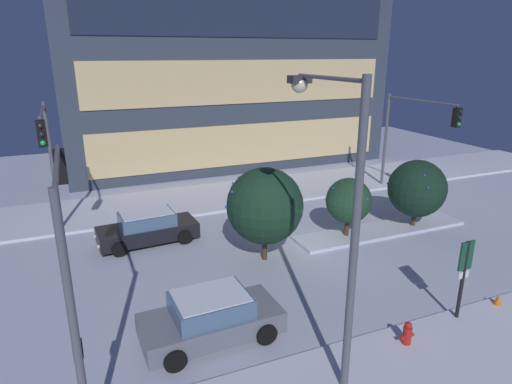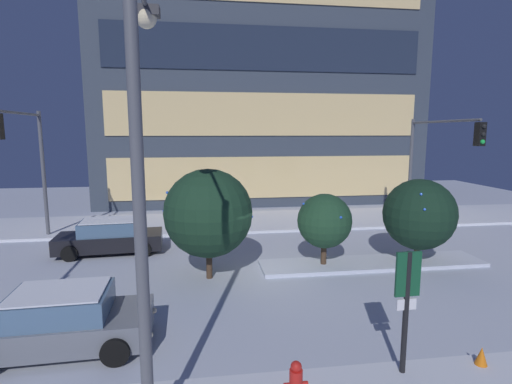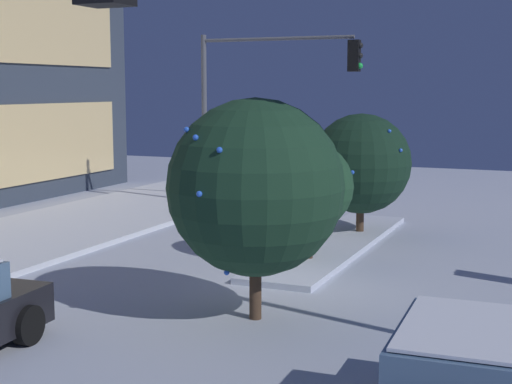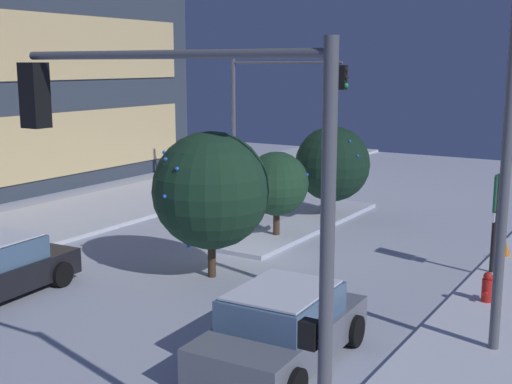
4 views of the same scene
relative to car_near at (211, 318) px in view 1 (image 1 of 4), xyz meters
name	(u,v)px [view 1 (image 1 of 4)]	position (x,y,z in m)	size (l,w,h in m)	color
ground	(299,253)	(5.32, 4.23, -0.71)	(52.00, 52.00, 0.00)	silver
curb_strip_near	(456,384)	(5.32, -4.46, -0.64)	(52.00, 5.20, 0.14)	silver
curb_strip_far	(232,195)	(5.32, 12.91, -0.64)	(52.00, 5.20, 0.14)	silver
median_strip	(381,230)	(10.16, 4.79, -0.64)	(9.00, 1.80, 0.14)	silver
car_near	(211,318)	(0.00, 0.00, 0.00)	(4.39, 2.27, 1.49)	slate
car_far	(148,228)	(-0.58, 7.92, 0.00)	(4.62, 2.24, 1.49)	black
traffic_light_corner_far_left	(48,150)	(-4.29, 9.39, 3.67)	(0.32, 4.45, 6.28)	#565960
traffic_light_corner_far_right	(413,126)	(15.14, 8.77, 3.55)	(0.32, 5.76, 5.98)	#565960
traffic_light_corner_near_left	(66,238)	(-3.66, -0.57, 3.50)	(0.32, 5.39, 6.06)	#565960
street_lamp_arched	(337,193)	(2.47, -2.66, 4.47)	(0.56, 3.01, 7.98)	#565960
fire_hydrant	(407,335)	(5.20, -2.69, -0.29)	(0.48, 0.26, 0.87)	red
parking_info_sign	(464,271)	(7.66, -2.25, 1.10)	(0.55, 0.12, 2.83)	black
decorated_tree_median	(417,189)	(11.93, 4.57, 1.35)	(2.80, 2.80, 3.46)	#473323
decorated_tree_left_of_median	(265,206)	(3.67, 4.27, 1.70)	(3.25, 3.17, 4.00)	#473323
decorated_tree_right_of_median	(349,201)	(8.14, 4.81, 1.15)	(2.11, 2.11, 2.92)	#473323
construction_cone	(498,301)	(9.53, -2.24, -0.44)	(0.36, 0.36, 0.55)	orange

